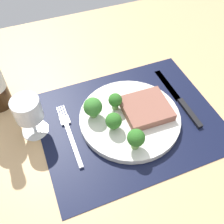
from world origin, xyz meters
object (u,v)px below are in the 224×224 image
Objects in this scene: steak at (146,108)px; knife at (181,101)px; plate at (130,118)px; fork at (70,133)px; wine_glass at (28,112)px.

steak is 0.50× the size of knife.
plate is 15.55cm from fork.
plate is 2.32× the size of wine_glass.
knife is (11.00, 0.25, -2.37)cm from steak.
plate is at bearing -4.09° from fork.
plate is at bearing -14.19° from wine_glass.
fork is 30.90cm from knife.
fork is (-19.88, 1.14, -2.43)cm from steak.
wine_glass reaches higher than fork.
knife is at bearing 1.97° from plate.
wine_glass is (-23.10, 5.84, 6.33)cm from plate.
knife is at bearing -0.50° from fork.
plate is 1.33× the size of fork.
steak is at bearing -11.43° from wine_glass.
wine_glass is (-7.62, 4.42, 6.88)cm from fork.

